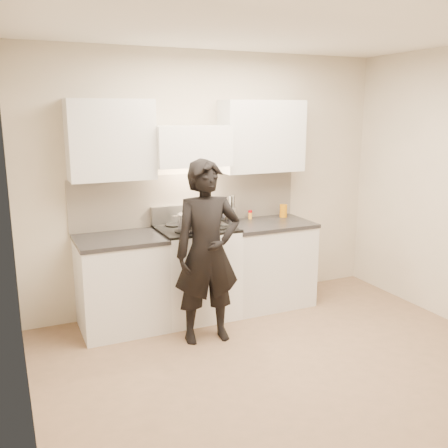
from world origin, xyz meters
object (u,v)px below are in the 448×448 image
object	(u,v)px
utensil_crock	(232,213)
person	(207,252)
stove	(196,271)
counter_right	(267,263)
wok	(210,212)

from	to	relation	value
utensil_crock	person	bearing A→B (deg)	-127.94
stove	counter_right	xyz separation A→B (m)	(0.83, 0.00, -0.01)
person	wok	bearing A→B (deg)	71.43
utensil_crock	person	xyz separation A→B (m)	(-0.61, -0.78, -0.16)
counter_right	person	xyz separation A→B (m)	(-0.94, -0.57, 0.38)
counter_right	utensil_crock	xyz separation A→B (m)	(-0.33, 0.21, 0.54)
wok	person	world-z (taller)	person
wok	person	xyz separation A→B (m)	(-0.31, -0.68, -0.23)
counter_right	person	bearing A→B (deg)	-148.66
utensil_crock	stove	bearing A→B (deg)	-157.47
stove	wok	world-z (taller)	wok
stove	person	size ratio (longest dim) A/B	0.57
wok	stove	bearing A→B (deg)	-152.36
stove	counter_right	distance (m)	0.83
counter_right	wok	size ratio (longest dim) A/B	1.87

